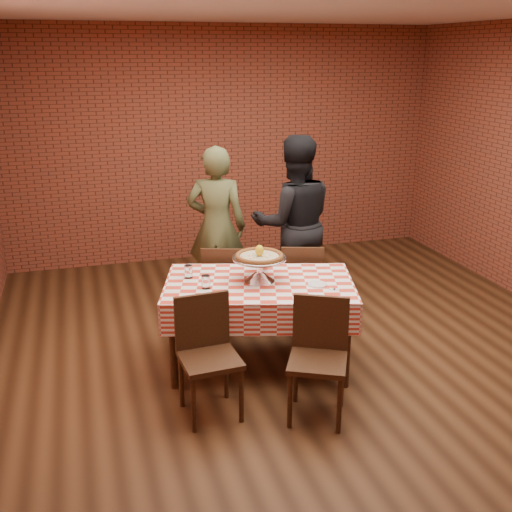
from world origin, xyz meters
name	(u,v)px	position (x,y,z in m)	size (l,w,h in m)	color
ground	(307,355)	(0.00, 0.00, 0.00)	(6.00, 6.00, 0.00)	black
back_wall	(225,145)	(0.00, 3.00, 1.45)	(5.50, 5.50, 0.00)	brown
table	(259,324)	(-0.46, -0.03, 0.38)	(1.53, 0.92, 0.75)	#3D2412
tablecloth	(259,297)	(-0.46, -0.03, 0.63)	(1.57, 0.96, 0.26)	red
pizza_stand	(259,269)	(-0.44, 0.00, 0.86)	(0.46, 0.46, 0.20)	silver
pizza	(259,257)	(-0.44, 0.00, 0.97)	(0.40, 0.40, 0.03)	beige
lemon	(259,251)	(-0.44, 0.00, 1.02)	(0.07, 0.07, 0.09)	yellow
water_glass_left	(206,282)	(-0.91, -0.04, 0.81)	(0.07, 0.07, 0.11)	white
water_glass_right	(188,272)	(-1.00, 0.24, 0.81)	(0.07, 0.07, 0.11)	white
side_plate	(317,284)	(-0.02, -0.23, 0.76)	(0.16, 0.16, 0.01)	white
sweetener_packet_a	(336,289)	(0.09, -0.37, 0.76)	(0.05, 0.04, 0.01)	white
sweetener_packet_b	(332,289)	(0.06, -0.35, 0.76)	(0.05, 0.04, 0.01)	white
condiment_caddy	(262,263)	(-0.35, 0.25, 0.82)	(0.09, 0.07, 0.13)	silver
chair_near_left	(210,360)	(-1.02, -0.66, 0.45)	(0.41, 0.41, 0.89)	#3D2412
chair_near_right	(318,363)	(-0.28, -0.92, 0.44)	(0.41, 0.41, 0.89)	#3D2412
chair_far_left	(224,286)	(-0.56, 0.77, 0.43)	(0.39, 0.39, 0.87)	#3D2412
chair_far_right	(301,285)	(0.15, 0.59, 0.44)	(0.39, 0.39, 0.87)	#3D2412
diner_olive	(217,227)	(-0.48, 1.42, 0.84)	(0.61, 0.40, 1.68)	#4C512E
diner_black	(294,223)	(0.26, 1.12, 0.90)	(0.87, 0.68, 1.80)	black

